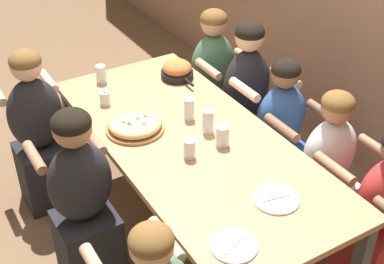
{
  "coord_description": "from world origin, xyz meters",
  "views": [
    {
      "loc": [
        2.23,
        -1.33,
        2.56
      ],
      "look_at": [
        0.0,
        0.0,
        0.82
      ],
      "focal_mm": 50.0,
      "sensor_mm": 36.0,
      "label": 1
    }
  ],
  "objects_px": {
    "skillet_bowl": "(177,70)",
    "drinking_glass_e": "(222,137)",
    "empty_plate_a": "(234,246)",
    "cocktail_glass_blue": "(105,99)",
    "diner_near_center": "(83,205)",
    "diner_far_center": "(279,140)",
    "drinking_glass_b": "(189,109)",
    "diner_far_midleft": "(245,107)",
    "diner_far_left": "(212,85)",
    "diner_far_right": "(380,221)",
    "diner_far_midright": "(326,177)",
    "diner_near_left": "(39,137)",
    "pizza_board_main": "(135,125)",
    "drinking_glass_d": "(189,150)",
    "drinking_glass_a": "(208,123)",
    "empty_plate_b": "(276,199)",
    "drinking_glass_c": "(101,74)"
  },
  "relations": [
    {
      "from": "drinking_glass_a",
      "to": "diner_far_midleft",
      "type": "distance_m",
      "value": 0.75
    },
    {
      "from": "drinking_glass_a",
      "to": "diner_far_left",
      "type": "distance_m",
      "value": 1.06
    },
    {
      "from": "cocktail_glass_blue",
      "to": "drinking_glass_c",
      "type": "height_order",
      "value": "drinking_glass_c"
    },
    {
      "from": "pizza_board_main",
      "to": "diner_far_center",
      "type": "height_order",
      "value": "diner_far_center"
    },
    {
      "from": "pizza_board_main",
      "to": "diner_near_center",
      "type": "relative_size",
      "value": 0.31
    },
    {
      "from": "diner_far_left",
      "to": "skillet_bowl",
      "type": "bearing_deg",
      "value": 19.53
    },
    {
      "from": "drinking_glass_e",
      "to": "pizza_board_main",
      "type": "bearing_deg",
      "value": -137.84
    },
    {
      "from": "drinking_glass_e",
      "to": "drinking_glass_a",
      "type": "bearing_deg",
      "value": 179.58
    },
    {
      "from": "pizza_board_main",
      "to": "drinking_glass_a",
      "type": "relative_size",
      "value": 2.41
    },
    {
      "from": "drinking_glass_a",
      "to": "drinking_glass_d",
      "type": "height_order",
      "value": "drinking_glass_a"
    },
    {
      "from": "drinking_glass_b",
      "to": "diner_far_left",
      "type": "relative_size",
      "value": 0.12
    },
    {
      "from": "diner_far_midright",
      "to": "diner_far_left",
      "type": "bearing_deg",
      "value": -90.0
    },
    {
      "from": "drinking_glass_b",
      "to": "diner_far_center",
      "type": "height_order",
      "value": "diner_far_center"
    },
    {
      "from": "skillet_bowl",
      "to": "drinking_glass_e",
      "type": "relative_size",
      "value": 2.65
    },
    {
      "from": "diner_near_left",
      "to": "drinking_glass_d",
      "type": "bearing_deg",
      "value": -58.76
    },
    {
      "from": "diner_far_left",
      "to": "diner_far_midright",
      "type": "relative_size",
      "value": 1.05
    },
    {
      "from": "drinking_glass_b",
      "to": "diner_far_center",
      "type": "relative_size",
      "value": 0.13
    },
    {
      "from": "drinking_glass_b",
      "to": "empty_plate_b",
      "type": "bearing_deg",
      "value": -0.82
    },
    {
      "from": "cocktail_glass_blue",
      "to": "diner_near_center",
      "type": "distance_m",
      "value": 0.78
    },
    {
      "from": "drinking_glass_d",
      "to": "diner_far_midleft",
      "type": "distance_m",
      "value": 1.01
    },
    {
      "from": "empty_plate_a",
      "to": "diner_far_right",
      "type": "bearing_deg",
      "value": 87.78
    },
    {
      "from": "drinking_glass_b",
      "to": "drinking_glass_a",
      "type": "bearing_deg",
      "value": 6.52
    },
    {
      "from": "drinking_glass_a",
      "to": "drinking_glass_e",
      "type": "relative_size",
      "value": 1.18
    },
    {
      "from": "empty_plate_b",
      "to": "diner_near_center",
      "type": "relative_size",
      "value": 0.2
    },
    {
      "from": "pizza_board_main",
      "to": "cocktail_glass_blue",
      "type": "bearing_deg",
      "value": -174.48
    },
    {
      "from": "empty_plate_a",
      "to": "drinking_glass_e",
      "type": "distance_m",
      "value": 0.81
    },
    {
      "from": "diner_far_midleft",
      "to": "diner_near_center",
      "type": "bearing_deg",
      "value": 15.48
    },
    {
      "from": "drinking_glass_e",
      "to": "diner_near_left",
      "type": "distance_m",
      "value": 1.3
    },
    {
      "from": "diner_near_left",
      "to": "pizza_board_main",
      "type": "bearing_deg",
      "value": -51.57
    },
    {
      "from": "empty_plate_a",
      "to": "diner_far_right",
      "type": "xyz_separation_m",
      "value": [
        0.04,
        0.98,
        -0.29
      ]
    },
    {
      "from": "drinking_glass_b",
      "to": "diner_far_center",
      "type": "distance_m",
      "value": 0.71
    },
    {
      "from": "pizza_board_main",
      "to": "empty_plate_a",
      "type": "relative_size",
      "value": 1.64
    },
    {
      "from": "pizza_board_main",
      "to": "drinking_glass_e",
      "type": "height_order",
      "value": "drinking_glass_e"
    },
    {
      "from": "drinking_glass_b",
      "to": "diner_far_midleft",
      "type": "height_order",
      "value": "diner_far_midleft"
    },
    {
      "from": "drinking_glass_c",
      "to": "diner_far_midright",
      "type": "height_order",
      "value": "diner_far_midright"
    },
    {
      "from": "diner_far_midleft",
      "to": "diner_far_center",
      "type": "bearing_deg",
      "value": 90.0
    },
    {
      "from": "drinking_glass_e",
      "to": "cocktail_glass_blue",
      "type": "bearing_deg",
      "value": -152.66
    },
    {
      "from": "diner_far_midleft",
      "to": "diner_near_left",
      "type": "height_order",
      "value": "diner_far_midleft"
    },
    {
      "from": "diner_far_center",
      "to": "drinking_glass_e",
      "type": "bearing_deg",
      "value": 15.41
    },
    {
      "from": "empty_plate_a",
      "to": "diner_far_right",
      "type": "relative_size",
      "value": 0.2
    },
    {
      "from": "drinking_glass_c",
      "to": "diner_near_center",
      "type": "relative_size",
      "value": 0.11
    },
    {
      "from": "skillet_bowl",
      "to": "drinking_glass_d",
      "type": "bearing_deg",
      "value": -25.38
    },
    {
      "from": "drinking_glass_e",
      "to": "diner_near_center",
      "type": "xyz_separation_m",
      "value": [
        -0.17,
        -0.82,
        -0.28
      ]
    },
    {
      "from": "pizza_board_main",
      "to": "diner_far_right",
      "type": "relative_size",
      "value": 0.33
    },
    {
      "from": "pizza_board_main",
      "to": "diner_far_center",
      "type": "xyz_separation_m",
      "value": [
        0.24,
        0.94,
        -0.3
      ]
    },
    {
      "from": "empty_plate_b",
      "to": "drinking_glass_a",
      "type": "relative_size",
      "value": 1.6
    },
    {
      "from": "drinking_glass_a",
      "to": "diner_far_midright",
      "type": "bearing_deg",
      "value": 51.47
    },
    {
      "from": "drinking_glass_b",
      "to": "diner_far_left",
      "type": "xyz_separation_m",
      "value": [
        -0.65,
        0.6,
        -0.31
      ]
    },
    {
      "from": "drinking_glass_a",
      "to": "diner_far_midright",
      "type": "xyz_separation_m",
      "value": [
        0.46,
        0.57,
        -0.33
      ]
    },
    {
      "from": "diner_far_right",
      "to": "diner_far_midright",
      "type": "distance_m",
      "value": 0.44
    }
  ]
}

